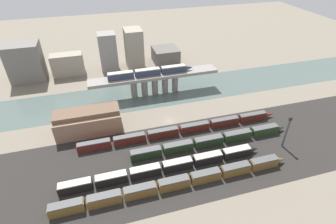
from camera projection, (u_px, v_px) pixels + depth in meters
ground_plane at (168, 121)px, 117.48m from camera, size 400.00×400.00×0.00m
railbed_yard at (186, 157)px, 98.46m from camera, size 280.00×42.00×0.01m
river_water at (155, 93)px, 137.50m from camera, size 320.00×27.16×0.01m
bridge at (155, 79)px, 132.86m from camera, size 65.71×7.91×10.98m
train_on_bridge at (151, 72)px, 129.92m from camera, size 43.75×3.13×3.43m
train_yard_near at (178, 182)px, 86.15m from camera, size 81.22×3.09×3.80m
train_yard_mid at (165, 167)px, 91.81m from camera, size 72.59×3.09×3.65m
train_yard_far at (212, 141)px, 103.55m from camera, size 66.20×3.08×3.73m
train_yard_outer at (182, 130)px, 109.43m from camera, size 86.42×2.62×3.57m
warehouse_building at (88, 121)px, 109.38m from camera, size 26.70×11.70×10.09m
signal_tower at (286, 132)px, 99.65m from camera, size 1.00×0.80×13.86m
city_block_far_left at (25, 62)px, 145.12m from camera, size 17.88×14.04×20.91m
city_block_left at (68, 64)px, 152.54m from camera, size 17.83×8.34×12.55m
city_block_center at (108, 52)px, 155.50m from camera, size 10.13×9.90×22.40m
city_block_right at (134, 48)px, 159.00m from camera, size 10.14×12.92×23.36m
city_block_far_right at (165, 55)px, 168.50m from camera, size 15.46×15.89×9.17m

